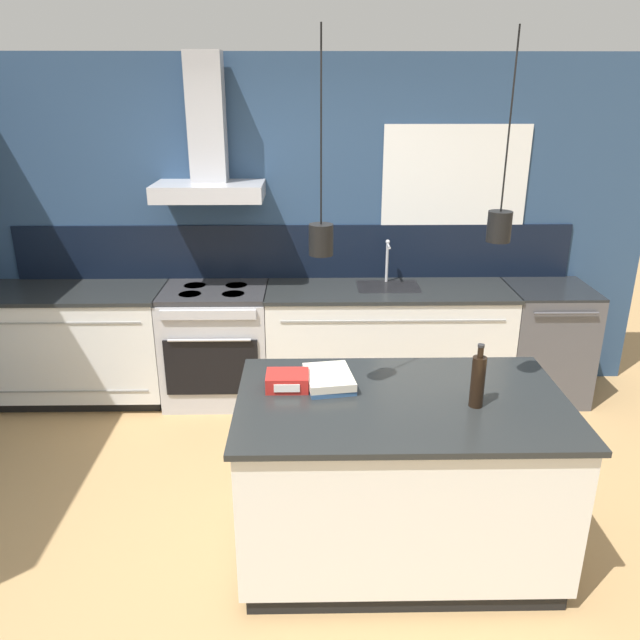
{
  "coord_description": "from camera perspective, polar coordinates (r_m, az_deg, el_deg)",
  "views": [
    {
      "loc": [
        0.12,
        -2.86,
        2.36
      ],
      "look_at": [
        0.18,
        0.63,
        1.05
      ],
      "focal_mm": 35.0,
      "sensor_mm": 36.0,
      "label": 1
    }
  ],
  "objects": [
    {
      "name": "kitchen_island",
      "position": [
        3.37,
        7.17,
        -13.96
      ],
      "size": [
        1.64,
        0.99,
        0.91
      ],
      "color": "black",
      "rests_on": "ground_plane"
    },
    {
      "name": "dishwasher",
      "position": [
        5.27,
        19.79,
        -1.92
      ],
      "size": [
        0.63,
        0.65,
        0.91
      ],
      "color": "#4C4C51",
      "rests_on": "ground_plane"
    },
    {
      "name": "wall_back",
      "position": [
        4.96,
        -2.76,
        8.85
      ],
      "size": [
        5.6,
        2.24,
        2.6
      ],
      "color": "navy",
      "rests_on": "ground_plane"
    },
    {
      "name": "oven_range",
      "position": [
        4.98,
        -9.4,
        -2.22
      ],
      "size": [
        0.81,
        0.66,
        0.91
      ],
      "color": "#B5B5BA",
      "rests_on": "ground_plane"
    },
    {
      "name": "counter_run_sink",
      "position": [
        4.97,
        6.12,
        -2.04
      ],
      "size": [
        1.89,
        0.64,
        1.25
      ],
      "color": "black",
      "rests_on": "ground_plane"
    },
    {
      "name": "ground_plane",
      "position": [
        3.71,
        -2.84,
        -19.0
      ],
      "size": [
        16.0,
        16.0,
        0.0
      ],
      "primitive_type": "plane",
      "color": "tan",
      "rests_on": "ground"
    },
    {
      "name": "red_supply_box",
      "position": [
        3.2,
        -3.0,
        -5.58
      ],
      "size": [
        0.22,
        0.17,
        0.08
      ],
      "color": "red",
      "rests_on": "kitchen_island"
    },
    {
      "name": "bottle_on_island",
      "position": [
        3.08,
        14.23,
        -5.38
      ],
      "size": [
        0.07,
        0.07,
        0.32
      ],
      "color": "black",
      "rests_on": "kitchen_island"
    },
    {
      "name": "book_stack",
      "position": [
        3.23,
        0.82,
        -5.45
      ],
      "size": [
        0.28,
        0.33,
        0.07
      ],
      "color": "#335684",
      "rests_on": "kitchen_island"
    },
    {
      "name": "counter_run_left",
      "position": [
        5.25,
        -21.13,
        -2.09
      ],
      "size": [
        1.37,
        0.64,
        0.91
      ],
      "color": "black",
      "rests_on": "ground_plane"
    }
  ]
}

